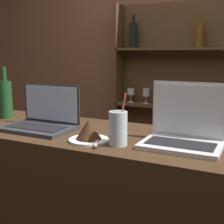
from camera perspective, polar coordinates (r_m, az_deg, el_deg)
back_wall at (r=2.67m, az=13.70°, el=8.19°), size 7.00×0.06×2.70m
back_shelf at (r=2.63m, az=13.79°, el=-0.09°), size 1.25×0.18×1.86m
laptop_near at (r=1.57m, az=-12.61°, el=-1.35°), size 0.34×0.23×0.21m
laptop_far at (r=1.29m, az=13.03°, el=-3.43°), size 0.31×0.22×0.25m
cake_plate at (r=1.32m, az=-4.28°, el=-3.61°), size 0.17×0.18×0.09m
water_glass at (r=1.25m, az=1.11°, el=-3.01°), size 0.08×0.08×0.21m
wine_bottle_green at (r=1.88m, az=-18.90°, el=2.33°), size 0.08×0.08×0.29m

